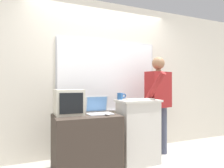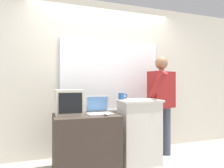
% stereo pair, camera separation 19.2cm
% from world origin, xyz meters
% --- Properties ---
extents(back_wall, '(6.40, 0.17, 2.63)m').
position_xyz_m(back_wall, '(0.01, 1.15, 1.31)').
color(back_wall, beige).
rests_on(back_wall, ground_plane).
extents(lectern_podium, '(0.62, 0.40, 0.95)m').
position_xyz_m(lectern_podium, '(0.34, 0.45, 0.48)').
color(lectern_podium, beige).
rests_on(lectern_podium, ground_plane).
extents(side_desk, '(0.83, 0.61, 0.78)m').
position_xyz_m(side_desk, '(-0.48, 0.40, 0.39)').
color(side_desk, '#382D26').
rests_on(side_desk, ground_plane).
extents(person_presenter, '(0.61, 0.60, 1.64)m').
position_xyz_m(person_presenter, '(0.84, 0.62, 0.95)').
color(person_presenter, '#474C60').
rests_on(person_presenter, ground_plane).
extents(laptop, '(0.33, 0.29, 0.24)m').
position_xyz_m(laptop, '(-0.28, 0.46, 0.85)').
color(laptop, '#B7BABF').
rests_on(laptop, side_desk).
extents(wireless_keyboard, '(0.43, 0.14, 0.02)m').
position_xyz_m(wireless_keyboard, '(0.35, 0.39, 0.96)').
color(wireless_keyboard, beige).
rests_on(wireless_keyboard, lectern_podium).
extents(computer_mouse_by_laptop, '(0.06, 0.10, 0.03)m').
position_xyz_m(computer_mouse_by_laptop, '(-0.24, 0.23, 0.79)').
color(computer_mouse_by_laptop, '#BCBCC1').
rests_on(computer_mouse_by_laptop, side_desk).
extents(crt_monitor, '(0.36, 0.37, 0.33)m').
position_xyz_m(crt_monitor, '(-0.68, 0.50, 0.94)').
color(crt_monitor, beige).
rests_on(crt_monitor, side_desk).
extents(coffee_mug, '(0.15, 0.09, 0.10)m').
position_xyz_m(coffee_mug, '(0.11, 0.57, 1.00)').
color(coffee_mug, '#234C84').
rests_on(coffee_mug, lectern_podium).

